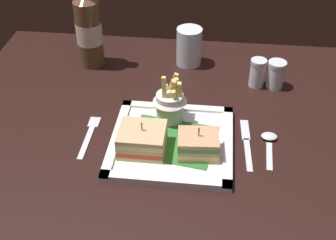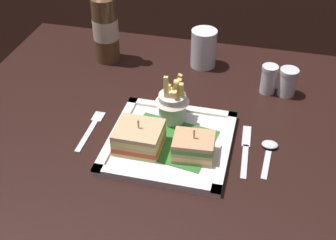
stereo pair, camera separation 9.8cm
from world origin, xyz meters
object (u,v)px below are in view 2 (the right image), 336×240
Objects in this scene: water_glass at (203,51)px; square_plate at (170,142)px; sandwich_half_right at (194,147)px; sandwich_half_left at (139,137)px; salt_shaker at (268,81)px; dining_table at (166,167)px; pepper_shaker at (287,84)px; fries_cup at (173,102)px; spoon at (269,149)px; beer_bottle at (105,23)px; knife at (246,148)px; fork at (91,128)px.

square_plate is at bearing -91.56° from water_glass.
sandwich_half_left is at bearing 180.00° from sandwich_half_right.
sandwich_half_right reaches higher than salt_shaker.
dining_table is 0.36m from pepper_shaker.
dining_table is 0.33m from water_glass.
spoon is at bearing -12.07° from fries_cup.
pepper_shaker is (0.25, 0.18, -0.03)m from fries_cup.
pepper_shaker reaches higher than dining_table.
beer_bottle is at bearing 119.15° from sandwich_half_left.
square_plate is at bearing -126.44° from salt_shaker.
square_plate is 1.48× the size of knife.
pepper_shaker reaches higher than fork.
spoon reaches higher than knife.
sandwich_half_left is 0.14m from fork.
sandwich_half_left is 1.35× the size of pepper_shaker.
sandwich_half_right is at bearing -57.40° from fries_cup.
salt_shaker is (0.03, 0.23, 0.03)m from knife.
sandwich_half_left reaches higher than fork.
spoon is (0.20, -0.32, -0.04)m from water_glass.
beer_bottle is (-0.24, 0.24, 0.05)m from fries_cup.
fries_cup is 0.23m from spoon.
fries_cup is 0.19m from knife.
pepper_shaker is at bearing -7.05° from beer_bottle.
beer_bottle is (-0.31, 0.35, 0.08)m from sandwich_half_right.
sandwich_half_right is 0.75× the size of fries_cup.
fries_cup reaches higher than knife.
fries_cup is at bearing 99.06° from square_plate.
beer_bottle is 2.43× the size of spoon.
salt_shaker is at bearing -7.78° from beer_bottle.
knife is at bearing 9.42° from square_plate.
square_plate is at bearing -172.10° from spoon.
water_glass is 0.36m from knife.
sandwich_half_left reaches higher than pepper_shaker.
salt_shaker reaches higher than knife.
fries_cup is at bearing 67.36° from sandwich_half_left.
dining_table is at bearing -143.57° from pepper_shaker.
spoon is (0.15, 0.06, -0.03)m from sandwich_half_right.
sandwich_half_right is 0.32m from salt_shaker.
square_plate is 2.18× the size of spoon.
sandwich_half_left is at bearing -100.03° from water_glass.
sandwich_half_left is 0.12m from sandwich_half_right.
dining_table is 3.94× the size of square_plate.
dining_table is 13.83× the size of salt_shaker.
water_glass is at bearing 88.44° from square_plate.
fries_cup is at bearing 44.36° from dining_table.
knife is at bearing 2.58° from fork.
beer_bottle reaches higher than water_glass.
knife is at bearing 30.17° from sandwich_half_right.
fork is 0.39m from spoon.
fork and knife have the same top height.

